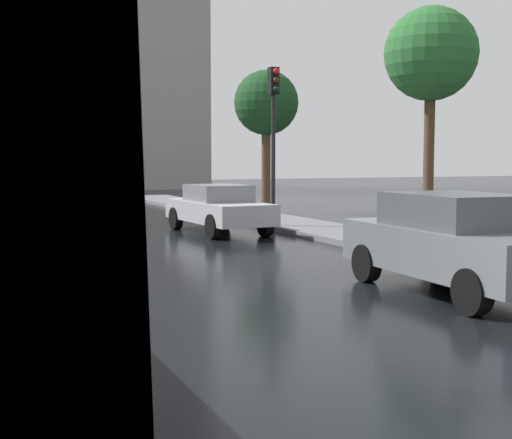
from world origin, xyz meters
The scene contains 8 objects.
ground centered at (0.00, 0.00, 0.00)m, with size 120.00×120.00×0.00m, color black.
car_grey_near_kerb centered at (2.71, 2.62, 0.77)m, with size 1.93×4.13×1.50m.
car_silver_mid_road centered at (2.44, 12.10, 0.69)m, with size 1.85×4.29×1.32m.
car_blue_far_ahead centered at (-1.58, 18.26, 0.78)m, with size 2.14×4.25×1.46m.
traffic_light centered at (4.15, 12.19, 3.22)m, with size 0.26×0.39×4.45m.
street_tree_near centered at (6.62, 18.10, 4.07)m, with size 2.42×2.42×5.34m.
street_tree_mid centered at (6.84, 8.68, 4.59)m, with size 2.34×2.34×5.82m.
distant_tower centered at (5.18, 43.20, 12.79)m, with size 15.78×9.40×25.58m.
Camera 1 is at (-4.23, -5.63, 2.01)m, focal length 48.53 mm.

